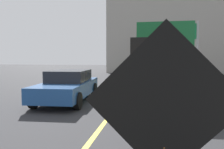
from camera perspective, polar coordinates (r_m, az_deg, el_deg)
name	(u,v)px	position (r m, az deg, el deg)	size (l,w,h in m)	color
lane_center_stripe	(89,143)	(5.51, -5.69, -16.54)	(0.14, 36.00, 0.01)	yellow
roadwork_sign	(165,106)	(2.39, 12.96, -7.57)	(1.63, 0.09, 2.33)	#593819
arrow_board_trailer	(151,97)	(8.74, 9.74, -5.55)	(1.60, 1.86, 2.70)	orange
box_truck	(163,59)	(13.36, 12.49, 3.74)	(2.67, 7.43, 3.47)	black
pickup_car	(68,86)	(10.50, -10.83, -2.74)	(2.20, 4.86, 1.38)	navy
highway_guide_sign	(188,40)	(20.53, 18.29, 8.11)	(2.79, 0.21, 5.00)	gray
far_building_block	(175,35)	(32.51, 15.45, 9.32)	(17.58, 7.06, 9.86)	gray
traffic_cone_mid_lane	(144,111)	(6.97, 7.87, -9.07)	(0.36, 0.36, 0.73)	black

